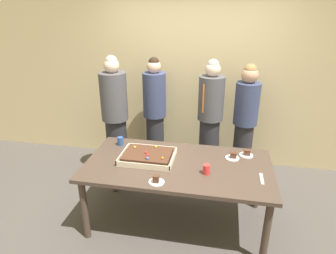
{
  "coord_description": "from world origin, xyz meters",
  "views": [
    {
      "loc": [
        0.42,
        -2.71,
        2.3
      ],
      "look_at": [
        -0.14,
        0.15,
        1.09
      ],
      "focal_mm": 31.63,
      "sensor_mm": 36.0,
      "label": 1
    }
  ],
  "objects_px": {
    "drink_cup_nearest": "(206,169)",
    "person_far_right_suit": "(115,117)",
    "party_table": "(178,170)",
    "cake_server_utensil": "(262,179)",
    "plated_slice_near_left": "(247,154)",
    "person_striped_tie_right": "(210,119)",
    "sheet_cake": "(148,156)",
    "drink_cup_middle": "(120,141)",
    "person_green_shirt_behind": "(155,113)",
    "plated_slice_near_right": "(233,157)",
    "person_serving_front": "(245,120)",
    "plated_slice_far_left": "(156,181)"
  },
  "relations": [
    {
      "from": "person_striped_tie_right",
      "to": "person_far_right_suit",
      "type": "distance_m",
      "value": 1.29
    },
    {
      "from": "party_table",
      "to": "person_striped_tie_right",
      "type": "bearing_deg",
      "value": 76.17
    },
    {
      "from": "plated_slice_near_left",
      "to": "person_striped_tie_right",
      "type": "height_order",
      "value": "person_striped_tie_right"
    },
    {
      "from": "plated_slice_near_left",
      "to": "drink_cup_nearest",
      "type": "bearing_deg",
      "value": -131.45
    },
    {
      "from": "sheet_cake",
      "to": "person_serving_front",
      "type": "height_order",
      "value": "person_serving_front"
    },
    {
      "from": "party_table",
      "to": "plated_slice_near_left",
      "type": "relative_size",
      "value": 13.06
    },
    {
      "from": "plated_slice_near_right",
      "to": "drink_cup_nearest",
      "type": "relative_size",
      "value": 1.5
    },
    {
      "from": "party_table",
      "to": "plated_slice_far_left",
      "type": "distance_m",
      "value": 0.43
    },
    {
      "from": "sheet_cake",
      "to": "person_green_shirt_behind",
      "type": "distance_m",
      "value": 1.18
    },
    {
      "from": "cake_server_utensil",
      "to": "person_green_shirt_behind",
      "type": "distance_m",
      "value": 1.93
    },
    {
      "from": "sheet_cake",
      "to": "drink_cup_nearest",
      "type": "xyz_separation_m",
      "value": [
        0.65,
        -0.19,
        0.01
      ]
    },
    {
      "from": "plated_slice_near_left",
      "to": "person_green_shirt_behind",
      "type": "xyz_separation_m",
      "value": [
        -1.26,
        0.88,
        0.09
      ]
    },
    {
      "from": "sheet_cake",
      "to": "cake_server_utensil",
      "type": "relative_size",
      "value": 2.87
    },
    {
      "from": "person_striped_tie_right",
      "to": "cake_server_utensil",
      "type": "bearing_deg",
      "value": 55.75
    },
    {
      "from": "plated_slice_near_right",
      "to": "drink_cup_nearest",
      "type": "bearing_deg",
      "value": -125.3
    },
    {
      "from": "drink_cup_middle",
      "to": "person_serving_front",
      "type": "distance_m",
      "value": 1.7
    },
    {
      "from": "person_serving_front",
      "to": "sheet_cake",
      "type": "bearing_deg",
      "value": 0.01
    },
    {
      "from": "sheet_cake",
      "to": "drink_cup_nearest",
      "type": "distance_m",
      "value": 0.67
    },
    {
      "from": "party_table",
      "to": "person_far_right_suit",
      "type": "distance_m",
      "value": 1.32
    },
    {
      "from": "person_far_right_suit",
      "to": "person_green_shirt_behind",
      "type": "bearing_deg",
      "value": 89.33
    },
    {
      "from": "plated_slice_near_right",
      "to": "person_green_shirt_behind",
      "type": "distance_m",
      "value": 1.48
    },
    {
      "from": "plated_slice_near_left",
      "to": "plated_slice_near_right",
      "type": "xyz_separation_m",
      "value": [
        -0.15,
        -0.1,
        -0.0
      ]
    },
    {
      "from": "sheet_cake",
      "to": "person_far_right_suit",
      "type": "distance_m",
      "value": 1.03
    },
    {
      "from": "drink_cup_nearest",
      "to": "person_green_shirt_behind",
      "type": "xyz_separation_m",
      "value": [
        -0.84,
        1.35,
        0.06
      ]
    },
    {
      "from": "person_far_right_suit",
      "to": "cake_server_utensil",
      "type": "bearing_deg",
      "value": 22.26
    },
    {
      "from": "drink_cup_nearest",
      "to": "person_far_right_suit",
      "type": "relative_size",
      "value": 0.06
    },
    {
      "from": "plated_slice_near_right",
      "to": "person_striped_tie_right",
      "type": "height_order",
      "value": "person_striped_tie_right"
    },
    {
      "from": "person_serving_front",
      "to": "person_striped_tie_right",
      "type": "height_order",
      "value": "person_striped_tie_right"
    },
    {
      "from": "plated_slice_near_right",
      "to": "cake_server_utensil",
      "type": "xyz_separation_m",
      "value": [
        0.27,
        -0.37,
        -0.02
      ]
    },
    {
      "from": "plated_slice_far_left",
      "to": "drink_cup_middle",
      "type": "xyz_separation_m",
      "value": [
        -0.61,
        0.72,
        0.03
      ]
    },
    {
      "from": "person_far_right_suit",
      "to": "person_striped_tie_right",
      "type": "bearing_deg",
      "value": 61.06
    },
    {
      "from": "person_striped_tie_right",
      "to": "person_far_right_suit",
      "type": "bearing_deg",
      "value": -48.72
    },
    {
      "from": "drink_cup_middle",
      "to": "person_serving_front",
      "type": "xyz_separation_m",
      "value": [
        1.48,
        0.84,
        0.05
      ]
    },
    {
      "from": "sheet_cake",
      "to": "person_serving_front",
      "type": "bearing_deg",
      "value": 46.0
    },
    {
      "from": "party_table",
      "to": "cake_server_utensil",
      "type": "xyz_separation_m",
      "value": [
        0.84,
        -0.14,
        0.08
      ]
    },
    {
      "from": "cake_server_utensil",
      "to": "party_table",
      "type": "bearing_deg",
      "value": 170.52
    },
    {
      "from": "party_table",
      "to": "person_far_right_suit",
      "type": "relative_size",
      "value": 1.14
    },
    {
      "from": "person_green_shirt_behind",
      "to": "person_far_right_suit",
      "type": "relative_size",
      "value": 0.96
    },
    {
      "from": "person_serving_front",
      "to": "person_far_right_suit",
      "type": "height_order",
      "value": "person_far_right_suit"
    },
    {
      "from": "plated_slice_near_left",
      "to": "cake_server_utensil",
      "type": "height_order",
      "value": "plated_slice_near_left"
    },
    {
      "from": "person_serving_front",
      "to": "person_striped_tie_right",
      "type": "xyz_separation_m",
      "value": [
        -0.47,
        -0.08,
        0.02
      ]
    },
    {
      "from": "sheet_cake",
      "to": "drink_cup_middle",
      "type": "bearing_deg",
      "value": 146.08
    },
    {
      "from": "person_far_right_suit",
      "to": "plated_slice_near_left",
      "type": "bearing_deg",
      "value": 33.79
    },
    {
      "from": "drink_cup_nearest",
      "to": "drink_cup_middle",
      "type": "height_order",
      "value": "same"
    },
    {
      "from": "person_serving_front",
      "to": "drink_cup_middle",
      "type": "bearing_deg",
      "value": -16.53
    },
    {
      "from": "plated_slice_near_left",
      "to": "plated_slice_far_left",
      "type": "distance_m",
      "value": 1.13
    },
    {
      "from": "party_table",
      "to": "sheet_cake",
      "type": "xyz_separation_m",
      "value": [
        -0.34,
        0.05,
        0.11
      ]
    },
    {
      "from": "plated_slice_near_right",
      "to": "person_striped_tie_right",
      "type": "bearing_deg",
      "value": 109.76
    },
    {
      "from": "plated_slice_near_left",
      "to": "person_serving_front",
      "type": "xyz_separation_m",
      "value": [
        0.01,
        0.83,
        0.08
      ]
    },
    {
      "from": "sheet_cake",
      "to": "plated_slice_near_right",
      "type": "xyz_separation_m",
      "value": [
        0.91,
        0.18,
        -0.01
      ]
    }
  ]
}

